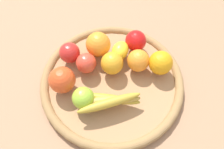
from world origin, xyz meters
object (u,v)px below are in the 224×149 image
at_px(banana_bunch, 109,101).
at_px(apple_2, 86,63).
at_px(apple_0, 136,41).
at_px(orange_3, 160,62).
at_px(orange_1, 98,44).
at_px(apple_1, 62,81).
at_px(apple_3, 83,98).
at_px(orange_0, 138,61).
at_px(orange_2, 112,63).
at_px(lemon_0, 120,51).
at_px(apple_4, 70,53).

distance_m(banana_bunch, apple_2, 0.14).
xyz_separation_m(apple_0, apple_2, (-0.05, 0.17, -0.00)).
bearing_deg(orange_3, orange_1, 58.56).
height_order(orange_3, apple_2, orange_3).
bearing_deg(apple_1, apple_3, -140.74).
relative_size(apple_0, apple_3, 1.09).
relative_size(apple_0, orange_0, 1.00).
relative_size(apple_1, orange_2, 1.12).
bearing_deg(lemon_0, apple_4, 82.91).
bearing_deg(apple_2, lemon_0, -75.63).
distance_m(apple_3, orange_0, 0.21).
relative_size(lemon_0, apple_2, 1.11).
bearing_deg(lemon_0, orange_3, -125.70).
height_order(orange_1, apple_2, orange_1).
bearing_deg(orange_2, apple_2, 76.22).
bearing_deg(orange_0, orange_1, 52.66).
bearing_deg(apple_4, orange_1, -84.59).
relative_size(banana_bunch, orange_0, 2.66).
relative_size(apple_4, banana_bunch, 0.36).
bearing_deg(lemon_0, apple_1, 113.41).
bearing_deg(orange_0, apple_3, 116.11).
xyz_separation_m(orange_2, apple_0, (0.07, -0.09, -0.00)).
height_order(apple_4, banana_bunch, apple_4).
xyz_separation_m(apple_4, apple_3, (-0.17, -0.02, -0.00)).
bearing_deg(banana_bunch, apple_1, 55.63).
bearing_deg(orange_1, apple_2, 140.16).
bearing_deg(orange_0, apple_4, 69.76).
bearing_deg(apple_0, apple_4, 90.80).
distance_m(orange_1, banana_bunch, 0.20).
distance_m(apple_1, apple_2, 0.09).
bearing_deg(orange_3, apple_4, 69.99).
xyz_separation_m(apple_1, apple_0, (0.11, -0.25, -0.00)).
relative_size(apple_1, apple_3, 1.24).
bearing_deg(orange_0, orange_2, 85.07).
xyz_separation_m(apple_3, apple_2, (0.12, -0.03, -0.00)).
relative_size(orange_3, apple_2, 1.17).
bearing_deg(banana_bunch, orange_3, -63.94).
bearing_deg(orange_3, orange_2, 78.55).
relative_size(orange_1, apple_2, 1.27).
xyz_separation_m(apple_4, lemon_0, (-0.02, -0.16, -0.01)).
bearing_deg(apple_4, apple_1, 163.00).
bearing_deg(banana_bunch, orange_2, -16.23).
relative_size(apple_3, lemon_0, 0.90).
relative_size(orange_2, apple_0, 1.01).
distance_m(lemon_0, apple_2, 0.12).
bearing_deg(orange_3, banana_bunch, 116.06).
relative_size(banana_bunch, lemon_0, 2.63).
bearing_deg(banana_bunch, orange_0, -46.31).
distance_m(apple_4, apple_2, 0.07).
bearing_deg(orange_0, lemon_0, 38.65).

